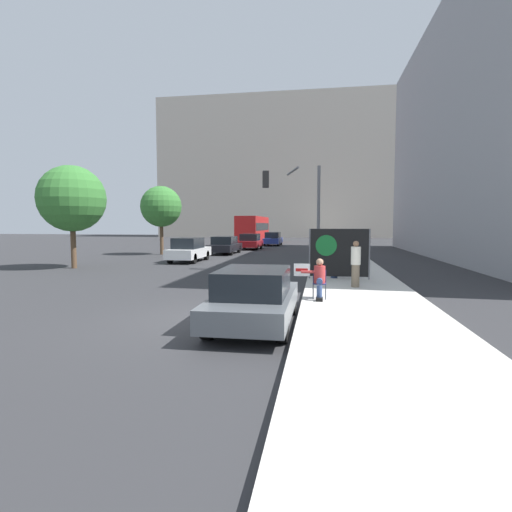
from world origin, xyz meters
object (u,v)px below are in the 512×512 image
(pedestrian_behind, at_px, (334,258))
(protest_banner, at_px, (339,253))
(seated_protester, at_px, (319,277))
(jogger_on_sidewalk, at_px, (356,264))
(car_on_road_distant, at_px, (250,242))
(car_on_road_midblock, at_px, (225,245))
(car_on_road_nearest, at_px, (189,250))
(street_tree_midblock, at_px, (161,207))
(traffic_light_pole, at_px, (298,199))
(street_tree_near_curb, at_px, (72,199))
(parked_car_curbside, at_px, (254,297))
(city_bus_on_road, at_px, (253,228))
(car_on_road_far_lane, at_px, (273,239))

(pedestrian_behind, distance_m, protest_banner, 0.41)
(seated_protester, relative_size, pedestrian_behind, 0.73)
(jogger_on_sidewalk, relative_size, car_on_road_distant, 0.38)
(jogger_on_sidewalk, distance_m, car_on_road_midblock, 19.20)
(seated_protester, xyz_separation_m, pedestrian_behind, (0.61, 4.81, 0.19))
(car_on_road_nearest, height_order, street_tree_midblock, street_tree_midblock)
(traffic_light_pole, bearing_deg, street_tree_near_curb, -175.60)
(traffic_light_pole, bearing_deg, parked_car_curbside, -91.63)
(jogger_on_sidewalk, bearing_deg, protest_banner, -57.38)
(car_on_road_midblock, xyz_separation_m, street_tree_near_curb, (-5.63, -11.63, 3.05))
(protest_banner, bearing_deg, parked_car_curbside, -106.95)
(traffic_light_pole, relative_size, parked_car_curbside, 1.26)
(street_tree_midblock, bearing_deg, parked_car_curbside, -62.36)
(protest_banner, bearing_deg, jogger_on_sidewalk, -76.15)
(car_on_road_midblock, relative_size, city_bus_on_road, 0.41)
(protest_banner, height_order, car_on_road_nearest, protest_banner)
(jogger_on_sidewalk, distance_m, car_on_road_distant, 24.51)
(car_on_road_midblock, distance_m, street_tree_midblock, 5.87)
(jogger_on_sidewalk, distance_m, city_bus_on_road, 38.08)
(car_on_road_midblock, height_order, street_tree_near_curb, street_tree_near_curb)
(car_on_road_distant, bearing_deg, pedestrian_behind, -70.86)
(car_on_road_nearest, bearing_deg, car_on_road_distant, 82.72)
(car_on_road_nearest, distance_m, street_tree_near_curb, 7.44)
(traffic_light_pole, relative_size, car_on_road_far_lane, 1.09)
(protest_banner, distance_m, city_bus_on_road, 35.96)
(jogger_on_sidewalk, height_order, street_tree_midblock, street_tree_midblock)
(pedestrian_behind, height_order, car_on_road_midblock, pedestrian_behind)
(jogger_on_sidewalk, relative_size, car_on_road_far_lane, 0.34)
(parked_car_curbside, relative_size, street_tree_near_curb, 0.75)
(seated_protester, xyz_separation_m, street_tree_midblock, (-12.41, 18.04, 2.97))
(protest_banner, xyz_separation_m, parked_car_curbside, (-2.25, -7.37, -0.56))
(jogger_on_sidewalk, bearing_deg, car_on_road_far_lane, -59.06)
(protest_banner, xyz_separation_m, car_on_road_far_lane, (-6.09, 28.53, -0.49))
(parked_car_curbside, height_order, car_on_road_midblock, car_on_road_midblock)
(seated_protester, distance_m, parked_car_curbside, 3.21)
(car_on_road_nearest, xyz_separation_m, street_tree_near_curb, (-4.95, -4.68, 3.01))
(traffic_light_pole, height_order, car_on_road_nearest, traffic_light_pole)
(protest_banner, bearing_deg, car_on_road_far_lane, 102.05)
(traffic_light_pole, distance_m, street_tree_near_curb, 12.15)
(seated_protester, distance_m, car_on_road_midblock, 20.92)
(car_on_road_midblock, distance_m, city_bus_on_road, 19.81)
(pedestrian_behind, distance_m, street_tree_midblock, 18.77)
(parked_car_curbside, distance_m, street_tree_near_curb, 16.21)
(jogger_on_sidewalk, xyz_separation_m, parked_car_curbside, (-2.75, -5.32, -0.32))
(city_bus_on_road, bearing_deg, street_tree_near_curb, -98.36)
(car_on_road_midblock, bearing_deg, car_on_road_distant, 80.88)
(car_on_road_midblock, bearing_deg, street_tree_near_curb, -115.85)
(city_bus_on_road, height_order, street_tree_midblock, street_tree_midblock)
(seated_protester, height_order, street_tree_midblock, street_tree_midblock)
(car_on_road_midblock, height_order, street_tree_midblock, street_tree_midblock)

